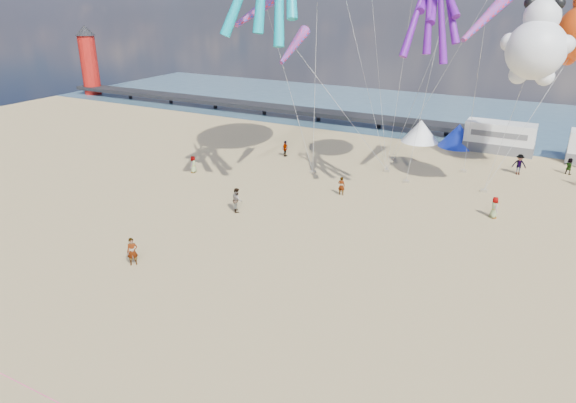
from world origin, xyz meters
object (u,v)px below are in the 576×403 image
object	(u,v)px
sandbag_a	(313,172)
kite_panda	(536,50)
motorhome_0	(499,137)
windsock_left	(266,4)
sandbag_d	(464,171)
tent_blue	(458,135)
beachgoer_3	(285,149)
tent_white	(420,131)
beachgoer_7	(237,200)
windsock_mid	(486,18)
lighthouse	(90,65)
beachgoer_6	(494,207)
standing_person	(132,252)
sandbag_b	(406,181)
beachgoer_4	(569,166)
windsock_right	(294,46)
beachgoer_0	(193,164)
sandbag_e	(387,171)
beachgoer_5	(341,186)
sandbag_c	(484,191)
beachgoer_2	(519,164)

from	to	relation	value
sandbag_a	kite_panda	distance (m)	19.91
motorhome_0	windsock_left	xyz separation A→B (m)	(-16.23, -18.62, 12.67)
sandbag_d	tent_blue	bearing A→B (deg)	104.76
beachgoer_3	windsock_left	distance (m)	15.23
tent_white	beachgoer_7	distance (m)	26.47
windsock_left	windsock_mid	xyz separation A→B (m)	(15.35, 4.73, -0.83)
lighthouse	beachgoer_6	xyz separation A→B (m)	(64.01, -21.90, -3.71)
standing_person	sandbag_b	xyz separation A→B (m)	(10.20, 21.65, -0.75)
motorhome_0	beachgoer_4	distance (m)	8.02
windsock_mid	motorhome_0	bearing A→B (deg)	104.23
windsock_left	windsock_mid	size ratio (longest dim) A/B	1.19
windsock_right	sandbag_b	bearing A→B (deg)	33.62
tent_white	sandbag_d	bearing A→B (deg)	-53.55
beachgoer_4	sandbag_b	xyz separation A→B (m)	(-12.11, -8.98, -0.63)
beachgoer_0	sandbag_d	distance (m)	24.34
tent_blue	windsock_left	xyz separation A→B (m)	(-12.23, -18.62, 12.97)
standing_person	sandbag_e	size ratio (longest dim) A/B	3.42
beachgoer_0	kite_panda	distance (m)	28.48
standing_person	windsock_left	bearing A→B (deg)	47.61
sandbag_a	sandbag_e	size ratio (longest dim) A/B	1.00
standing_person	tent_blue	bearing A→B (deg)	27.59
sandbag_a	kite_panda	size ratio (longest dim) A/B	0.07
beachgoer_5	tent_blue	bearing A→B (deg)	-111.52
beachgoer_3	tent_blue	bearing A→B (deg)	-44.67
lighthouse	standing_person	bearing A→B (deg)	-40.33
beachgoer_0	lighthouse	bearing A→B (deg)	-127.91
beachgoer_4	sandbag_d	distance (m)	9.15
sandbag_c	sandbag_a	bearing A→B (deg)	-170.81
tent_white	beachgoer_2	distance (m)	12.57
motorhome_0	beachgoer_3	xyz separation A→B (m)	(-18.34, -11.67, -0.72)
beachgoer_2	beachgoer_3	world-z (taller)	beachgoer_2
beachgoer_3	sandbag_c	world-z (taller)	beachgoer_3
windsock_mid	beachgoer_2	bearing A→B (deg)	81.93
beachgoer_3	sandbag_b	xyz separation A→B (m)	(12.75, -1.92, -0.67)
tent_blue	windsock_right	xyz separation A→B (m)	(-9.65, -18.94, 10.06)
sandbag_a	windsock_right	distance (m)	11.78
sandbag_d	sandbag_c	bearing A→B (deg)	-61.43
windsock_right	beachgoer_4	bearing A→B (deg)	35.43
sandbag_b	beachgoer_6	bearing A→B (deg)	-29.55
sandbag_a	tent_blue	bearing A→B (deg)	57.48
lighthouse	sandbag_c	distance (m)	64.99
windsock_right	beachgoer_0	bearing A→B (deg)	-173.84
sandbag_c	windsock_left	xyz separation A→B (m)	(-16.85, -5.79, 14.06)
sandbag_e	beachgoer_7	bearing A→B (deg)	-116.15
beachgoer_0	beachgoer_4	distance (m)	33.45
tent_white	sandbag_a	bearing A→B (deg)	-110.47
sandbag_e	kite_panda	world-z (taller)	kite_panda
lighthouse	beachgoer_6	distance (m)	67.75
tent_white	beachgoer_6	world-z (taller)	tent_white
tent_blue	beachgoer_2	bearing A→B (deg)	-45.83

